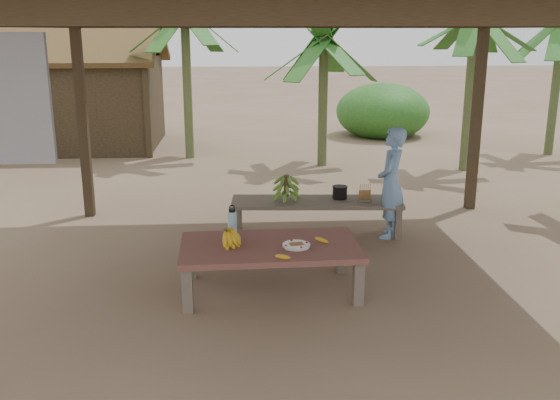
{
  "coord_description": "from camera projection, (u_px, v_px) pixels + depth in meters",
  "views": [
    {
      "loc": [
        -0.66,
        -6.49,
        2.59
      ],
      "look_at": [
        -0.21,
        0.03,
        0.8
      ],
      "focal_mm": 40.0,
      "sensor_mm": 36.0,
      "label": 1
    }
  ],
  "objects": [
    {
      "name": "banana_plant_nw",
      "position": [
        185.0,
        24.0,
        12.36
      ],
      "size": [
        1.8,
        1.8,
        3.18
      ],
      "color": "#596638",
      "rests_on": "ground"
    },
    {
      "name": "cooking_pot",
      "position": [
        340.0,
        193.0,
        8.15
      ],
      "size": [
        0.19,
        0.19,
        0.16
      ],
      "primitive_type": "cylinder",
      "color": "black",
      "rests_on": "bench"
    },
    {
      "name": "ground",
      "position": [
        299.0,
        269.0,
        6.97
      ],
      "size": [
        80.0,
        80.0,
        0.0
      ],
      "primitive_type": "plane",
      "color": "brown",
      "rests_on": "ground"
    },
    {
      "name": "loose_banana_front",
      "position": [
        283.0,
        257.0,
        5.87
      ],
      "size": [
        0.15,
        0.05,
        0.04
      ],
      "primitive_type": "ellipsoid",
      "rotation": [
        0.0,
        0.0,
        1.51
      ],
      "color": "yellow",
      "rests_on": "work_table"
    },
    {
      "name": "work_table",
      "position": [
        270.0,
        251.0,
        6.29
      ],
      "size": [
        1.83,
        1.05,
        0.5
      ],
      "rotation": [
        0.0,
        0.0,
        0.03
      ],
      "color": "brown",
      "rests_on": "ground"
    },
    {
      "name": "plate",
      "position": [
        296.0,
        245.0,
        6.19
      ],
      "size": [
        0.28,
        0.28,
        0.04
      ],
      "color": "white",
      "rests_on": "work_table"
    },
    {
      "name": "skewer_rack",
      "position": [
        365.0,
        192.0,
        8.01
      ],
      "size": [
        0.19,
        0.09,
        0.24
      ],
      "primitive_type": null,
      "rotation": [
        0.0,
        0.0,
        -0.07
      ],
      "color": "#A57F47",
      "rests_on": "bench"
    },
    {
      "name": "banana_plant_n",
      "position": [
        324.0,
        52.0,
        11.75
      ],
      "size": [
        1.8,
        1.8,
        2.66
      ],
      "color": "#596638",
      "rests_on": "ground"
    },
    {
      "name": "banana_plant_ne",
      "position": [
        475.0,
        28.0,
        11.24
      ],
      "size": [
        1.8,
        1.8,
        3.1
      ],
      "color": "#596638",
      "rests_on": "ground"
    },
    {
      "name": "woman",
      "position": [
        391.0,
        183.0,
        7.9
      ],
      "size": [
        0.52,
        0.61,
        1.42
      ],
      "primitive_type": "imported",
      "rotation": [
        0.0,
        0.0,
        -1.97
      ],
      "color": "#6A92C8",
      "rests_on": "ground"
    },
    {
      "name": "ripe_banana_bunch",
      "position": [
        226.0,
        236.0,
        6.23
      ],
      "size": [
        0.35,
        0.32,
        0.18
      ],
      "primitive_type": null,
      "rotation": [
        0.0,
        0.0,
        -0.2
      ],
      "color": "yellow",
      "rests_on": "work_table"
    },
    {
      "name": "bench",
      "position": [
        317.0,
        204.0,
        8.1
      ],
      "size": [
        2.24,
        0.75,
        0.45
      ],
      "rotation": [
        0.0,
        0.0,
        -0.07
      ],
      "color": "brown",
      "rests_on": "ground"
    },
    {
      "name": "green_banana_stalk",
      "position": [
        286.0,
        187.0,
        8.04
      ],
      "size": [
        0.33,
        0.33,
        0.36
      ],
      "primitive_type": null,
      "rotation": [
        0.0,
        0.0,
        -0.07
      ],
      "color": "#598C2D",
      "rests_on": "bench"
    },
    {
      "name": "pavilion",
      "position": [
        300.0,
        10.0,
        6.22
      ],
      "size": [
        6.6,
        5.6,
        2.95
      ],
      "color": "black",
      "rests_on": "ground"
    },
    {
      "name": "loose_banana_side",
      "position": [
        322.0,
        240.0,
        6.34
      ],
      "size": [
        0.16,
        0.13,
        0.04
      ],
      "primitive_type": "ellipsoid",
      "rotation": [
        0.0,
        0.0,
        0.95
      ],
      "color": "yellow",
      "rests_on": "work_table"
    },
    {
      "name": "hut",
      "position": [
        67.0,
        98.0,
        14.08
      ],
      "size": [
        4.4,
        3.43,
        2.85
      ],
      "color": "black",
      "rests_on": "ground"
    },
    {
      "name": "water_flask",
      "position": [
        232.0,
        223.0,
        6.48
      ],
      "size": [
        0.09,
        0.09,
        0.34
      ],
      "color": "#41A1CD",
      "rests_on": "work_table"
    }
  ]
}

